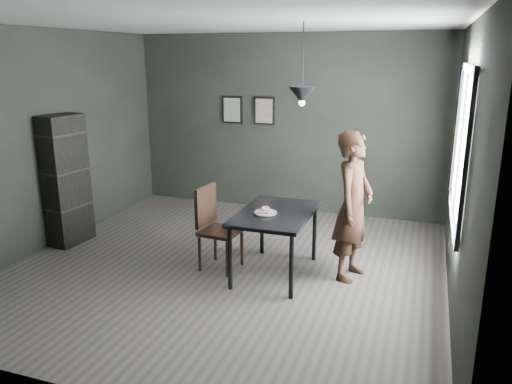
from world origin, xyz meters
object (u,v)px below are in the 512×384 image
(woman, at_px, (353,206))
(shelf_unit, at_px, (66,180))
(pendant_lamp, at_px, (302,95))
(wood_chair, at_px, (214,222))
(cafe_table, at_px, (275,219))
(white_plate, at_px, (265,213))

(woman, distance_m, shelf_unit, 3.76)
(shelf_unit, xyz_separation_m, pendant_lamp, (3.17, 0.03, 1.19))
(wood_chair, bearing_deg, pendant_lamp, 14.92)
(cafe_table, xyz_separation_m, wood_chair, (-0.74, -0.05, -0.11))
(woman, xyz_separation_m, pendant_lamp, (-0.59, -0.11, 1.21))
(cafe_table, xyz_separation_m, white_plate, (-0.09, -0.10, 0.08))
(cafe_table, relative_size, woman, 0.71)
(white_plate, relative_size, shelf_unit, 0.13)
(shelf_unit, bearing_deg, pendant_lamp, 6.67)
(wood_chair, height_order, pendant_lamp, pendant_lamp)
(woman, relative_size, wood_chair, 1.70)
(wood_chair, xyz_separation_m, shelf_unit, (-2.18, 0.12, 0.30))
(woman, xyz_separation_m, shelf_unit, (-3.76, -0.14, 0.02))
(pendant_lamp, bearing_deg, shelf_unit, -179.47)
(cafe_table, height_order, wood_chair, wood_chair)
(woman, xyz_separation_m, wood_chair, (-1.57, -0.26, -0.28))
(wood_chair, relative_size, shelf_unit, 0.57)
(pendant_lamp, bearing_deg, wood_chair, -171.32)
(cafe_table, height_order, shelf_unit, shelf_unit)
(cafe_table, bearing_deg, woman, 14.29)
(white_plate, bearing_deg, pendant_lamp, 30.37)
(pendant_lamp, bearing_deg, woman, 10.91)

